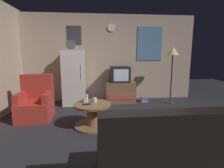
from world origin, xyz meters
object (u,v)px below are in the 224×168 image
at_px(wine_glass, 87,98).
at_px(mug_ceramic_tan, 84,100).
at_px(coffee_table, 93,115).
at_px(book_stack, 144,99).
at_px(fridge, 74,77).
at_px(crt_tv, 120,74).
at_px(tv_stand, 120,92).
at_px(couch, 175,157).
at_px(mug_ceramic_white, 95,100).
at_px(remote_control, 87,104).
at_px(armchair, 36,103).
at_px(standing_lamp, 173,55).

bearing_deg(wine_glass, mug_ceramic_tan, -130.22).
distance_m(coffee_table, mug_ceramic_tan, 0.34).
bearing_deg(book_stack, coffee_table, -132.51).
xyz_separation_m(fridge, crt_tv, (1.29, 0.06, 0.07)).
xyz_separation_m(tv_stand, couch, (0.11, -3.35, 0.01)).
height_order(mug_ceramic_white, remote_control, mug_ceramic_white).
distance_m(tv_stand, armchair, 2.33).
bearing_deg(couch, remote_control, 122.36).
xyz_separation_m(fridge, mug_ceramic_white, (0.55, -1.54, -0.25)).
relative_size(crt_tv, book_stack, 2.90).
bearing_deg(tv_stand, standing_lamp, -11.21).
bearing_deg(standing_lamp, crt_tv, 168.91).
bearing_deg(coffee_table, fridge, 107.11).
relative_size(couch, book_stack, 9.12).
xyz_separation_m(fridge, coffee_table, (0.50, -1.64, -0.52)).
xyz_separation_m(wine_glass, couch, (1.02, -1.81, -0.23)).
height_order(couch, book_stack, couch).
relative_size(mug_ceramic_white, armchair, 0.09).
distance_m(wine_glass, remote_control, 0.23).
bearing_deg(coffee_table, crt_tv, 65.07).
relative_size(wine_glass, mug_ceramic_white, 1.67).
relative_size(wine_glass, couch, 0.09).
bearing_deg(couch, coffee_table, 118.72).
xyz_separation_m(wine_glass, book_stack, (1.62, 1.49, -0.48)).
relative_size(crt_tv, couch, 0.32).
distance_m(coffee_table, armchair, 1.37).
distance_m(crt_tv, mug_ceramic_white, 1.78).
relative_size(standing_lamp, wine_glass, 10.60).
bearing_deg(book_stack, wine_glass, -137.49).
bearing_deg(tv_stand, coffee_table, -115.22).
bearing_deg(tv_stand, armchair, -151.24).
height_order(fridge, armchair, fridge).
relative_size(remote_control, book_stack, 0.80).
height_order(standing_lamp, coffee_table, standing_lamp).
height_order(remote_control, armchair, armchair).
distance_m(crt_tv, remote_control, 2.00).
bearing_deg(couch, crt_tv, 91.98).
height_order(coffee_table, remote_control, remote_control).
relative_size(tv_stand, armchair, 0.87).
bearing_deg(mug_ceramic_tan, couch, -58.68).
relative_size(remote_control, armchair, 0.16).
bearing_deg(fridge, mug_ceramic_tan, -77.43).
relative_size(wine_glass, armchair, 0.16).
distance_m(standing_lamp, wine_glass, 2.77).
bearing_deg(couch, book_stack, 79.61).
bearing_deg(armchair, standing_lamp, 13.63).
relative_size(armchair, couch, 0.56).
distance_m(fridge, mug_ceramic_tan, 1.60).
relative_size(standing_lamp, mug_ceramic_tan, 17.67).
height_order(mug_ceramic_tan, remote_control, mug_ceramic_tan).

